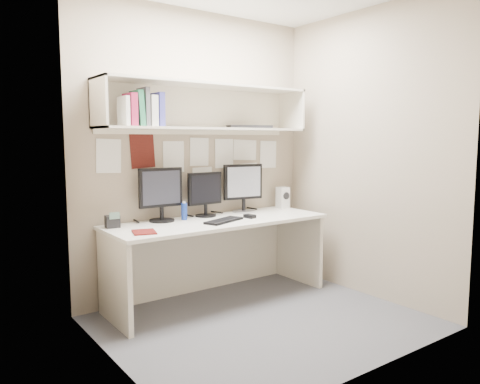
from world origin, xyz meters
TOP-DOWN VIEW (x-y plane):
  - floor at (0.00, 0.00)m, footprint 2.40×2.00m
  - wall_back at (0.00, 1.00)m, footprint 2.40×0.02m
  - wall_front at (0.00, -1.00)m, footprint 2.40×0.02m
  - wall_left at (-1.20, 0.00)m, footprint 0.02×2.00m
  - wall_right at (1.20, 0.00)m, footprint 0.02×2.00m
  - desk at (0.00, 0.65)m, footprint 2.00×0.70m
  - overhead_hutch at (0.00, 0.86)m, footprint 2.00×0.38m
  - pinned_papers at (0.00, 0.99)m, footprint 1.92×0.01m
  - monitor_left at (-0.44, 0.87)m, footprint 0.40×0.22m
  - monitor_center at (0.00, 0.87)m, footprint 0.35×0.19m
  - monitor_right at (0.44, 0.87)m, footprint 0.40×0.22m
  - keyboard at (-0.02, 0.53)m, footprint 0.42×0.27m
  - mouse at (0.27, 0.55)m, footprint 0.08×0.11m
  - speaker at (0.94, 0.86)m, footprint 0.11×0.12m
  - blue_bottle at (-0.25, 0.82)m, footprint 0.05×0.05m
  - maroon_notebook at (-0.78, 0.49)m, footprint 0.22×0.25m
  - desk_phone at (-0.89, 0.84)m, footprint 0.12×0.11m
  - book_stack at (-0.65, 0.77)m, footprint 0.33×0.19m
  - hutch_tray at (0.49, 0.84)m, footprint 0.45×0.29m

SIDE VIEW (x-z plane):
  - floor at x=0.00m, z-range -0.01..0.01m
  - desk at x=0.00m, z-range 0.00..0.73m
  - maroon_notebook at x=-0.78m, z-range 0.73..0.74m
  - keyboard at x=-0.02m, z-range 0.73..0.75m
  - mouse at x=0.27m, z-range 0.73..0.76m
  - desk_phone at x=-0.89m, z-range 0.72..0.85m
  - blue_bottle at x=-0.25m, z-range 0.73..0.89m
  - speaker at x=0.94m, z-range 0.73..0.94m
  - monitor_center at x=0.00m, z-range 0.75..1.16m
  - monitor_left at x=-0.44m, z-range 0.75..1.21m
  - monitor_right at x=0.44m, z-range 0.75..1.22m
  - pinned_papers at x=0.00m, z-range 1.01..1.49m
  - wall_back at x=0.00m, z-range 0.00..2.60m
  - wall_front at x=0.00m, z-range 0.00..2.60m
  - wall_left at x=-1.20m, z-range 0.00..2.60m
  - wall_right at x=1.20m, z-range 0.00..2.60m
  - hutch_tray at x=0.49m, z-range 1.54..1.57m
  - book_stack at x=-0.65m, z-range 1.52..1.83m
  - overhead_hutch at x=0.00m, z-range 1.52..1.92m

